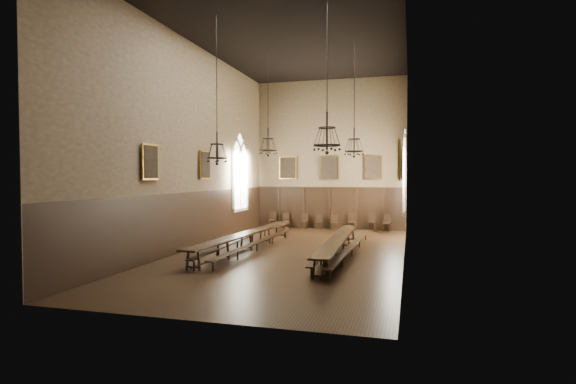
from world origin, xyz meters
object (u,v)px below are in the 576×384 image
at_px(bench_left_inner, 257,245).
at_px(chair_2, 304,224).
at_px(chair_4, 334,225).
at_px(chandelier_back_right, 354,144).
at_px(chandelier_front_left, 217,147).
at_px(table_left, 246,241).
at_px(bench_right_inner, 329,249).
at_px(chair_6, 372,225).
at_px(chair_3, 319,225).
at_px(chair_7, 387,226).
at_px(chair_1, 286,224).
at_px(chair_5, 352,225).
at_px(chandelier_front_right, 327,136).
at_px(table_right, 338,247).
at_px(chandelier_back_left, 268,144).
at_px(bench_right_outer, 352,249).
at_px(chair_0, 273,223).
at_px(bench_left_outer, 237,243).

bearing_deg(bench_left_inner, chair_2, 89.56).
distance_m(chair_4, chandelier_back_right, 7.83).
height_order(chair_4, chandelier_front_left, chandelier_front_left).
height_order(table_left, bench_right_inner, table_left).
bearing_deg(chair_6, chair_2, -177.92).
bearing_deg(table_left, chair_2, 86.03).
distance_m(bench_right_inner, chair_3, 8.81).
bearing_deg(chair_7, chair_4, -171.37).
height_order(chair_6, chandelier_back_right, chandelier_back_right).
bearing_deg(chair_1, chandelier_front_left, -105.45).
relative_size(bench_left_inner, chair_2, 10.25).
bearing_deg(chair_5, chandelier_back_right, -85.59).
bearing_deg(chair_6, chair_7, -4.66).
bearing_deg(chandelier_back_right, chandelier_front_right, -93.12).
relative_size(table_right, chandelier_back_left, 1.98).
distance_m(bench_left_inner, chair_3, 8.47).
relative_size(chair_4, chandelier_back_left, 0.19).
xyz_separation_m(bench_right_outer, chair_1, (-5.09, 8.55, -0.01)).
height_order(table_left, chair_6, chair_6).
distance_m(bench_right_inner, chandelier_front_left, 6.03).
height_order(chair_0, chair_5, chair_5).
height_order(bench_left_inner, chair_1, chair_1).
distance_m(bench_right_inner, chair_2, 9.13).
distance_m(chair_1, chair_6, 5.16).
bearing_deg(table_left, chair_4, 73.56).
height_order(chair_1, chandelier_front_left, chandelier_front_left).
distance_m(bench_left_outer, chair_6, 9.77).
distance_m(chandelier_front_left, chandelier_front_right, 4.12).
distance_m(chair_0, chandelier_back_right, 9.57).
height_order(chair_0, chair_3, chair_0).
distance_m(table_right, chair_1, 9.86).
bearing_deg(chair_3, chair_2, -178.22).
relative_size(chair_1, chair_7, 0.94).
height_order(chair_5, chair_7, chair_5).
height_order(chair_1, chair_3, chair_1).
bearing_deg(chair_6, chair_0, -178.09).
distance_m(chair_1, chair_3, 2.02).
distance_m(chair_2, chair_4, 1.87).
height_order(bench_left_inner, chandelier_back_right, chandelier_back_right).
xyz_separation_m(chair_5, chandelier_back_right, (0.87, -6.34, 4.31)).
xyz_separation_m(bench_right_outer, chair_7, (0.94, 8.49, 0.01)).
height_order(chair_2, chandelier_back_left, chandelier_back_left).
height_order(chair_5, chandelier_front_left, chandelier_front_left).
distance_m(bench_right_outer, chair_4, 8.73).
bearing_deg(table_right, chair_6, 86.07).
bearing_deg(chandelier_back_left, table_right, -36.01).
xyz_separation_m(bench_right_inner, chair_2, (-3.04, 8.60, 0.01)).
bearing_deg(chair_2, chair_7, 1.75).
xyz_separation_m(bench_left_outer, chandelier_back_left, (0.65, 2.34, 4.44)).
distance_m(table_right, chair_2, 9.40).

